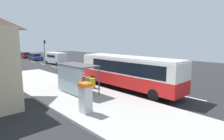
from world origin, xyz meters
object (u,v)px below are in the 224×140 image
at_px(recycling_bin_green, 88,82).
at_px(traffic_light_near_side, 45,46).
at_px(recycling_bin_yellow, 93,83).
at_px(recycling_bin_red, 84,81).
at_px(ticket_machine, 85,97).
at_px(sedan_near, 36,57).
at_px(traffic_light_far_side, 6,47).
at_px(white_van, 56,57).
at_px(bus_shelter, 74,71).
at_px(bus, 128,71).
at_px(recycling_bin_orange, 80,80).
at_px(sedan_far, 25,55).

relative_size(recycling_bin_green, traffic_light_near_side, 0.20).
xyz_separation_m(recycling_bin_yellow, recycling_bin_red, (0.00, 1.40, 0.00)).
bearing_deg(ticket_machine, recycling_bin_yellow, 48.55).
height_order(sedan_near, traffic_light_near_side, traffic_light_near_side).
distance_m(traffic_light_near_side, traffic_light_far_side, 8.64).
bearing_deg(traffic_light_near_side, sedan_near, -147.32).
bearing_deg(ticket_machine, recycling_bin_green, 52.52).
distance_m(white_van, bus_shelter, 22.43).
distance_m(bus, recycling_bin_yellow, 3.59).
xyz_separation_m(recycling_bin_green, bus_shelter, (-2.21, -1.06, 1.44)).
bearing_deg(bus_shelter, recycling_bin_orange, 48.00).
bearing_deg(ticket_machine, white_van, 67.23).
xyz_separation_m(bus, recycling_bin_red, (-2.49, 3.70, -1.19)).
relative_size(white_van, recycling_bin_orange, 5.55).
relative_size(recycling_bin_yellow, recycling_bin_green, 1.00).
height_order(bus, traffic_light_far_side, traffic_light_far_side).
distance_m(recycling_bin_red, bus_shelter, 3.17).
bearing_deg(recycling_bin_green, traffic_light_far_side, 88.09).
relative_size(recycling_bin_yellow, recycling_bin_orange, 1.00).
bearing_deg(sedan_near, bus_shelter, -105.61).
bearing_deg(sedan_far, ticket_machine, -103.91).
bearing_deg(white_van, bus_shelter, -112.60).
xyz_separation_m(sedan_near, traffic_light_far_side, (-5.40, 2.85, 2.39)).
distance_m(bus, sedan_far, 40.59).
height_order(sedan_near, recycling_bin_yellow, sedan_near).
distance_m(bus, sedan_near, 33.38).
bearing_deg(traffic_light_far_side, bus_shelter, -95.56).
height_order(ticket_machine, bus_shelter, bus_shelter).
bearing_deg(recycling_bin_red, ticket_machine, -124.11).
height_order(ticket_machine, recycling_bin_green, ticket_machine).
bearing_deg(bus, recycling_bin_red, 123.93).
relative_size(bus, bus_shelter, 2.75).
height_order(ticket_machine, traffic_light_near_side, traffic_light_near_side).
height_order(white_van, recycling_bin_red, white_van).
bearing_deg(traffic_light_far_side, bus, -87.79).
xyz_separation_m(sedan_far, recycling_bin_orange, (-6.50, -35.98, -0.14)).
bearing_deg(sedan_near, traffic_light_near_side, 32.68).
relative_size(sedan_near, bus_shelter, 1.11).
distance_m(sedan_far, recycling_bin_orange, 36.56).
height_order(sedan_far, recycling_bin_red, sedan_far).
height_order(white_van, traffic_light_far_side, traffic_light_far_side).
xyz_separation_m(recycling_bin_yellow, bus_shelter, (-2.21, -0.36, 1.44)).
distance_m(sedan_near, recycling_bin_red, 30.13).
distance_m(recycling_bin_red, traffic_light_near_side, 33.04).
xyz_separation_m(sedan_far, recycling_bin_yellow, (-6.50, -38.08, -0.14)).
xyz_separation_m(sedan_near, bus_shelter, (-8.71, -31.18, 1.31)).
relative_size(ticket_machine, recycling_bin_yellow, 2.04).
distance_m(sedan_near, recycling_bin_green, 30.82).
xyz_separation_m(ticket_machine, traffic_light_far_side, (5.17, 38.29, 2.01)).
distance_m(sedan_near, traffic_light_near_side, 4.50).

